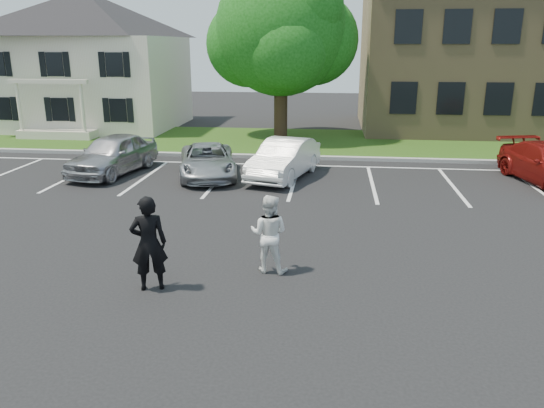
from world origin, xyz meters
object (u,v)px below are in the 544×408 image
object	(u,v)px
house	(89,61)
car_silver_minivan	(207,161)
man_white_shirt	(269,234)
tree	(283,33)
car_silver_west	(113,154)
car_white_sedan	(284,159)
man_black_suit	(149,243)

from	to	relation	value
house	car_silver_minivan	size ratio (longest dim) A/B	2.38
house	man_white_shirt	bearing A→B (deg)	-56.79
tree	car_silver_minivan	world-z (taller)	tree
car_silver_west	tree	bearing A→B (deg)	67.47
car_silver_minivan	car_white_sedan	distance (m)	2.87
tree	car_white_sedan	world-z (taller)	tree
tree	man_white_shirt	world-z (taller)	tree
tree	man_black_suit	world-z (taller)	tree
car_silver_minivan	car_white_sedan	world-z (taller)	car_white_sedan
man_white_shirt	car_white_sedan	world-z (taller)	man_white_shirt
tree	car_white_sedan	distance (m)	9.91
house	man_black_suit	bearing A→B (deg)	-62.94
tree	car_silver_west	xyz separation A→B (m)	(-5.67, -8.80, -4.59)
house	car_silver_west	bearing A→B (deg)	-62.50
car_white_sedan	house	bearing A→B (deg)	152.94
house	man_black_suit	xyz separation A→B (m)	(10.77, -21.09, -2.85)
man_white_shirt	car_silver_minivan	distance (m)	8.99
car_silver_west	man_black_suit	bearing A→B (deg)	-53.21
car_silver_west	house	bearing A→B (deg)	127.78
car_white_sedan	man_black_suit	bearing A→B (deg)	-85.37
house	man_white_shirt	world-z (taller)	house
tree	man_black_suit	xyz separation A→B (m)	(-0.89, -18.38, -4.37)
car_white_sedan	tree	bearing A→B (deg)	111.12
man_black_suit	car_silver_minivan	bearing A→B (deg)	-102.55
man_black_suit	man_white_shirt	world-z (taller)	man_black_suit
car_silver_west	car_white_sedan	bearing A→B (deg)	11.10
tree	car_silver_west	bearing A→B (deg)	-122.80
tree	car_silver_minivan	size ratio (longest dim) A/B	2.03
man_white_shirt	car_silver_west	world-z (taller)	man_white_shirt
house	car_silver_west	world-z (taller)	house
house	man_white_shirt	size ratio (longest dim) A/B	5.94
house	car_silver_west	distance (m)	13.33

